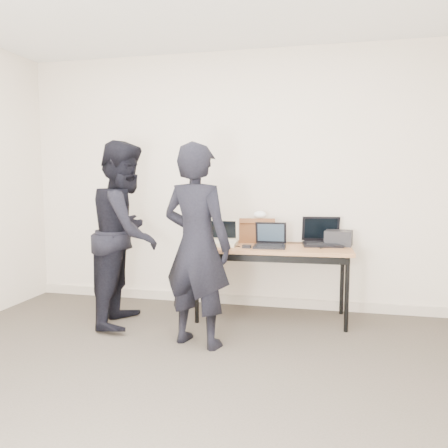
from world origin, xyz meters
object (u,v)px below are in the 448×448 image
(laptop_center, at_px, (270,241))
(laptop_right, at_px, (322,239))
(person_typist, at_px, (197,246))
(person_observer, at_px, (126,233))
(desk, at_px, (272,252))
(leather_satchel, at_px, (257,230))
(equipment_box, at_px, (338,238))
(laptop_beige, at_px, (221,240))

(laptop_center, xyz_separation_m, laptop_right, (0.48, 0.24, 0.01))
(person_typist, distance_m, person_observer, 0.90)
(desk, distance_m, laptop_center, 0.12)
(desk, relative_size, leather_satchel, 4.00)
(leather_satchel, bearing_deg, person_typist, -116.57)
(equipment_box, bearing_deg, laptop_center, -160.07)
(laptop_beige, relative_size, leather_satchel, 0.84)
(leather_satchel, xyz_separation_m, person_observer, (-1.16, -0.63, 0.01))
(laptop_center, bearing_deg, leather_satchel, 119.59)
(laptop_center, xyz_separation_m, person_observer, (-1.32, -0.36, 0.09))
(person_observer, bearing_deg, person_typist, -124.81)
(laptop_beige, distance_m, leather_satchel, 0.42)
(laptop_right, bearing_deg, laptop_beige, -173.46)
(laptop_center, bearing_deg, laptop_beige, 176.40)
(laptop_center, height_order, laptop_right, laptop_right)
(laptop_right, distance_m, equipment_box, 0.16)
(laptop_center, distance_m, person_observer, 1.37)
(laptop_beige, relative_size, laptop_center, 1.04)
(laptop_beige, bearing_deg, laptop_center, -4.58)
(laptop_beige, xyz_separation_m, leather_satchel, (0.32, 0.25, 0.08))
(person_observer, bearing_deg, desk, -81.84)
(desk, xyz_separation_m, person_typist, (-0.53, -0.80, 0.17))
(laptop_right, relative_size, person_observer, 0.24)
(laptop_center, relative_size, equipment_box, 1.21)
(laptop_beige, xyz_separation_m, person_observer, (-0.84, -0.38, 0.09))
(desk, height_order, laptop_beige, laptop_beige)
(laptop_beige, height_order, equipment_box, laptop_beige)
(equipment_box, bearing_deg, leather_satchel, 177.47)
(laptop_beige, bearing_deg, equipment_box, 8.11)
(leather_satchel, distance_m, person_observer, 1.32)
(laptop_center, distance_m, leather_satchel, 0.32)
(laptop_right, xyz_separation_m, leather_satchel, (-0.65, 0.03, 0.07))
(laptop_beige, distance_m, laptop_right, 0.99)
(laptop_right, bearing_deg, desk, -163.73)
(laptop_beige, height_order, laptop_center, laptop_beige)
(leather_satchel, height_order, equipment_box, leather_satchel)
(laptop_right, distance_m, person_typist, 1.41)
(laptop_beige, height_order, leather_satchel, leather_satchel)
(desk, height_order, laptop_right, laptop_right)
(laptop_center, bearing_deg, person_observer, -166.56)
(laptop_center, xyz_separation_m, equipment_box, (0.64, 0.23, 0.02))
(desk, distance_m, laptop_right, 0.52)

